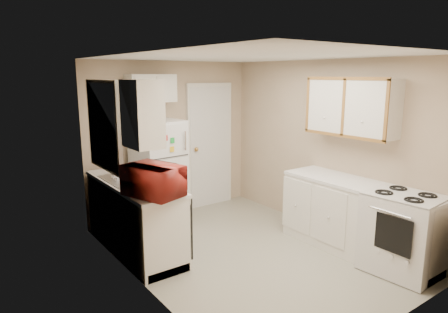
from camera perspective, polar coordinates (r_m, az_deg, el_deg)
floor at (r=5.18m, az=3.36°, el=-13.49°), size 3.80×3.80×0.00m
ceiling at (r=4.69m, az=3.72°, el=14.09°), size 3.80×3.80×0.00m
wall_left at (r=4.07m, az=-11.86°, el=-2.82°), size 3.80×3.80×0.00m
wall_right at (r=5.77m, az=14.30°, el=1.34°), size 3.80×3.80×0.00m
wall_back at (r=6.35m, az=-7.49°, el=2.51°), size 2.80×2.80×0.00m
wall_front at (r=3.59m, az=23.34°, el=-5.50°), size 2.80×2.80×0.00m
left_counter at (r=5.19m, az=-12.64°, el=-8.32°), size 0.60×1.80×0.90m
dishwasher at (r=4.79m, az=-6.51°, el=-9.32°), size 0.03×0.58×0.72m
sink at (r=5.20m, az=-13.51°, el=-3.59°), size 0.54×0.74×0.16m
microwave at (r=4.39m, az=-9.96°, el=-3.69°), size 0.70×0.52×0.41m
soap_bottle at (r=5.40m, az=-15.19°, el=-1.59°), size 0.10×0.10×0.21m
window_blinds at (r=4.97m, az=-16.68°, el=4.25°), size 0.10×0.98×1.08m
upper_cabinet_left at (r=4.22m, az=-11.59°, el=6.00°), size 0.30×0.45×0.70m
refrigerator at (r=5.90m, az=-9.29°, el=-2.41°), size 0.69×0.67×1.56m
cabinet_over_fridge at (r=5.95m, az=-10.41°, el=9.56°), size 0.70×0.30×0.40m
interior_door at (r=6.70m, az=-2.03°, el=1.53°), size 0.86×0.06×2.08m
right_counter at (r=5.27m, az=18.53°, el=-8.37°), size 0.60×2.00×0.90m
stove at (r=4.94m, az=24.06°, el=-10.03°), size 0.68×0.80×0.92m
upper_cabinet_right at (r=5.28m, az=17.77°, el=6.77°), size 0.30×1.20×0.70m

